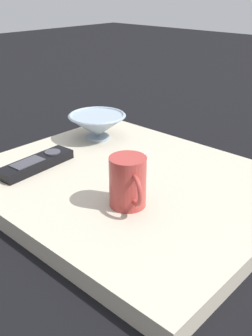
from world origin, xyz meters
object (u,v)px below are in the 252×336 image
object	(u,v)px
tv_remote_near	(36,163)
coffee_mug	(128,182)
teaspoon	(122,163)
cereal_bowl	(97,125)

from	to	relation	value
tv_remote_near	coffee_mug	bearing A→B (deg)	94.41
teaspoon	tv_remote_near	xyz separation A→B (m)	(0.14, -0.15, -0.00)
teaspoon	tv_remote_near	size ratio (longest dim) A/B	0.59
cereal_bowl	teaspoon	xyz separation A→B (m)	(0.09, 0.19, -0.03)
coffee_mug	teaspoon	distance (m)	0.17
coffee_mug	tv_remote_near	distance (m)	0.28
coffee_mug	teaspoon	world-z (taller)	coffee_mug
coffee_mug	tv_remote_near	xyz separation A→B (m)	(0.02, -0.28, -0.04)
cereal_bowl	coffee_mug	bearing A→B (deg)	55.87
cereal_bowl	teaspoon	world-z (taller)	cereal_bowl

